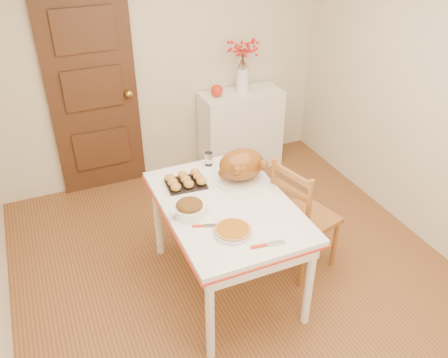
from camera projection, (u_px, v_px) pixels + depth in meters
name	position (u px, v px, depth m)	size (l,w,h in m)	color
floor	(244.00, 285.00, 3.85)	(3.50, 4.00, 0.00)	brown
wall_back	(160.00, 61.00, 4.73)	(3.50, 0.00, 2.50)	beige
wall_right	(446.00, 108.00, 3.77)	(0.00, 4.00, 2.50)	beige
door_back	(93.00, 94.00, 4.59)	(0.85, 0.06, 2.06)	#382414
sideboard	(241.00, 130.00, 5.26)	(0.87, 0.39, 0.87)	white
kitchen_table	(227.00, 246.00, 3.65)	(0.91, 1.33, 0.80)	white
chair_oak	(305.00, 215.00, 3.81)	(0.45, 0.45, 1.01)	brown
berry_vase	(243.00, 68.00, 4.89)	(0.28, 0.28, 0.54)	white
apple	(217.00, 91.00, 4.90)	(0.13, 0.13, 0.13)	red
turkey_platter	(242.00, 166.00, 3.63)	(0.42, 0.34, 0.27)	brown
pumpkin_pie	(233.00, 230.00, 3.13)	(0.25, 0.25, 0.05)	#934D0F
stuffing_dish	(190.00, 208.00, 3.30)	(0.28, 0.22, 0.11)	brown
rolls_tray	(186.00, 180.00, 3.63)	(0.29, 0.23, 0.08)	#C98D40
pie_server	(268.00, 245.00, 3.04)	(0.23, 0.07, 0.01)	silver
carving_knife	(209.00, 225.00, 3.21)	(0.22, 0.05, 0.01)	silver
drinking_glass	(209.00, 159.00, 3.87)	(0.07, 0.07, 0.11)	white
shaker_pair	(242.00, 159.00, 3.89)	(0.09, 0.04, 0.09)	white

